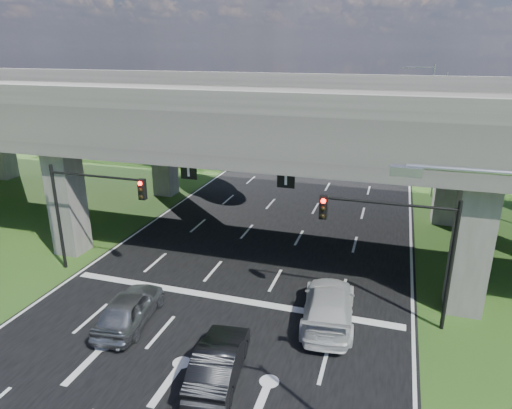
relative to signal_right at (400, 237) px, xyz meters
The scene contains 17 objects.
ground 9.71m from the signal_right, 153.26° to the right, with size 160.00×160.00×0.00m, color #264B18.
road 10.74m from the signal_right, 142.25° to the left, with size 18.00×120.00×0.03m, color black.
overpass 11.84m from the signal_right, 134.16° to the left, with size 80.00×15.00×10.00m.
warehouse 45.97m from the signal_right, 137.44° to the left, with size 20.00×10.00×4.00m, color #9E9E99.
signal_right is the anchor object (origin of this frame).
signal_left 15.65m from the signal_right, behind, with size 5.76×0.54×6.00m.
streetlight_far 20.25m from the signal_right, 83.53° to the left, with size 3.38×0.25×10.00m.
streetlight_beyond 36.17m from the signal_right, 86.39° to the left, with size 3.38×0.25×10.00m.
tree_left_near 31.01m from the signal_right, 134.63° to the left, with size 4.50×4.50×7.80m.
tree_left_mid 38.96m from the signal_right, 129.50° to the left, with size 3.91×3.90×6.76m.
tree_left_far 43.37m from the signal_right, 118.63° to the left, with size 4.80×4.80×8.32m.
tree_right_near 24.62m from the signal_right, 77.76° to the left, with size 4.20×4.20×7.28m.
tree_right_mid 33.10m from the signal_right, 75.62° to the left, with size 3.91×3.90×6.76m.
tree_right_far 40.29m from the signal_right, 83.99° to the left, with size 4.50×4.50×7.80m.
car_silver 12.31m from the signal_right, 161.41° to the right, with size 1.85×4.60×1.57m, color gray.
car_dark 9.13m from the signal_right, 136.00° to the right, with size 1.58×4.53×1.49m, color black.
car_white 4.43m from the signal_right, 161.07° to the right, with size 2.26×5.56×1.61m, color #BDBDBD.
Camera 1 is at (7.26, -15.05, 11.90)m, focal length 32.00 mm.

